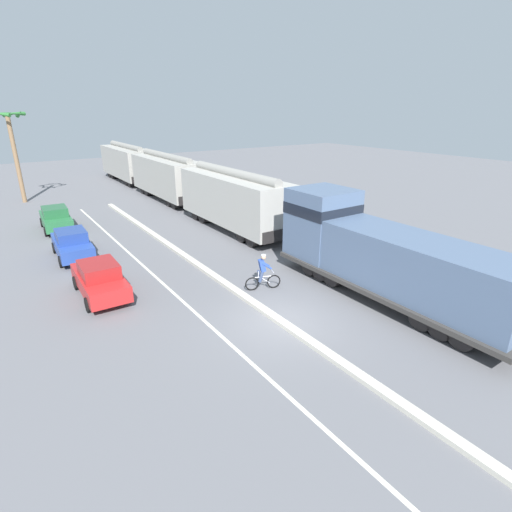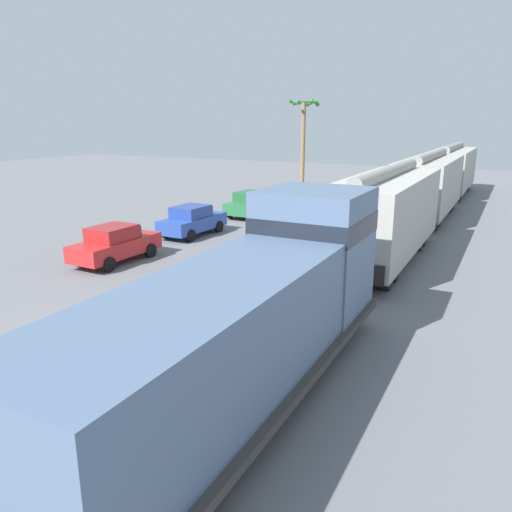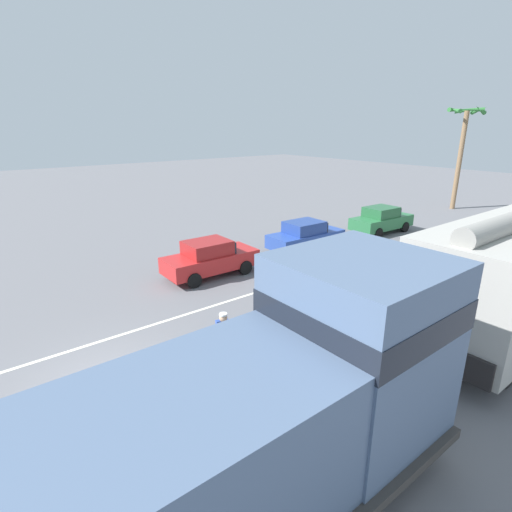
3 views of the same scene
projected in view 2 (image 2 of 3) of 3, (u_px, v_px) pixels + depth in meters
The scene contains 12 objects.
ground_plane at pixel (98, 339), 14.19m from camera, with size 120.00×120.00×0.00m, color slate.
median_curb at pixel (211, 279), 19.31m from camera, with size 0.36×36.00×0.16m, color beige.
lane_stripe at pixel (161, 273), 20.39m from camera, with size 0.14×36.00×0.01m, color silver.
locomotive at pixel (256, 315), 11.19m from camera, with size 3.10×11.61×4.20m.
hopper_car_lead at pixel (385, 215), 21.53m from camera, with size 2.90×10.60×4.18m.
hopper_car_middle at pixel (429, 185), 31.47m from camera, with size 2.90×10.60×4.18m.
hopper_car_trailing at pixel (451, 170), 41.41m from camera, with size 2.90×10.60×4.18m.
parked_car_red at pixel (115, 244), 21.75m from camera, with size 1.90×4.23×1.62m.
parked_car_blue at pixel (192, 220), 26.84m from camera, with size 1.95×4.26×1.62m.
parked_car_green at pixel (251, 204), 32.26m from camera, with size 1.97×4.27×1.62m.
cyclist at pixel (190, 289), 15.88m from camera, with size 1.63×0.69×1.71m.
palm_tree_near at pixel (304, 124), 40.72m from camera, with size 2.75×2.79×7.81m.
Camera 2 is at (10.01, -9.53, 6.01)m, focal length 35.00 mm.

